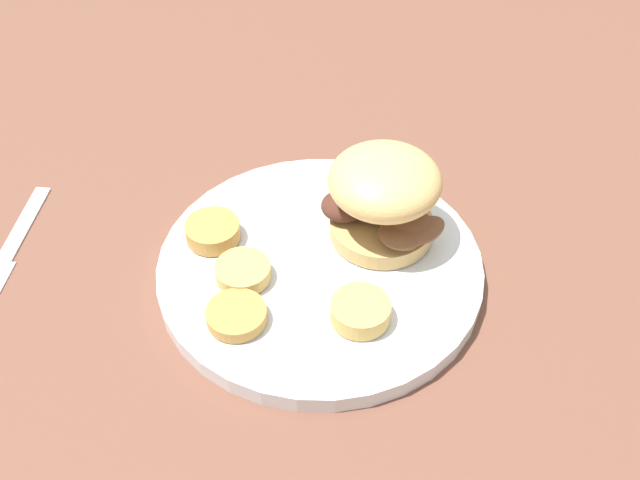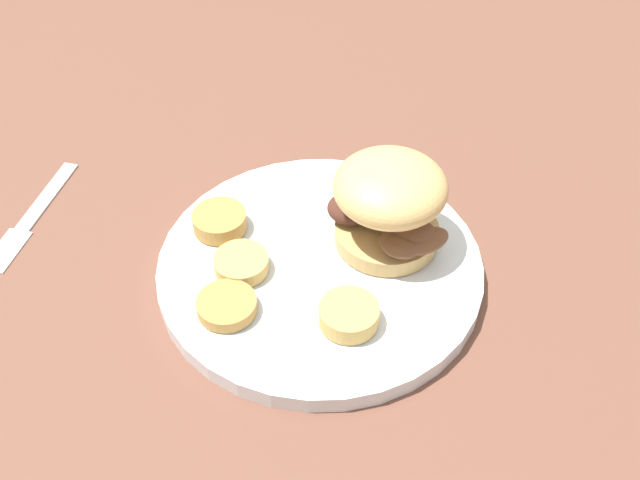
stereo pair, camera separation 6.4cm
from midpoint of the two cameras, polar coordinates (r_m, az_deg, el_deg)
ground_plane at (r=0.67m, az=2.73°, el=-2.77°), size 4.00×4.00×0.00m
dinner_plate at (r=0.66m, az=2.76°, el=-2.17°), size 0.29×0.29×0.02m
sandwich at (r=0.65m, az=8.05°, el=2.70°), size 0.10×0.11×0.09m
potato_round_0 at (r=0.68m, az=-5.02°, el=1.33°), size 0.05×0.05×0.02m
potato_round_1 at (r=0.64m, az=-3.22°, el=-1.95°), size 0.05×0.05×0.01m
potato_round_2 at (r=0.61m, az=-4.18°, el=-5.16°), size 0.05×0.05×0.01m
potato_round_3 at (r=0.61m, az=5.24°, el=-5.86°), size 0.05×0.05×0.02m
fork at (r=0.76m, az=-18.90°, el=1.67°), size 0.12×0.13×0.00m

